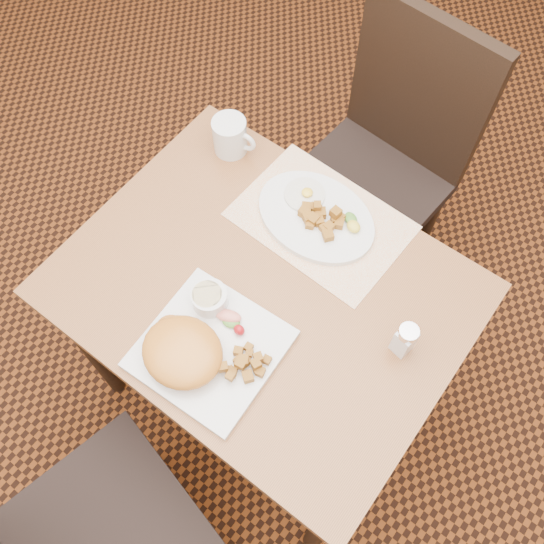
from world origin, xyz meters
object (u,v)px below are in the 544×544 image
Objects in this scene: salt_shaker at (405,339)px; coffee_mug at (231,136)px; chair_far at (385,156)px; table at (264,307)px; plate_square at (211,349)px; plate_oval at (316,217)px.

salt_shaker reaches higher than coffee_mug.
salt_shaker is (0.37, -0.59, 0.26)m from chair_far.
table is 0.66m from chair_far.
salt_shaker reaches higher than plate_square.
table is at bearing 90.27° from plate_square.
plate_square is at bearing -55.94° from coffee_mug.
coffee_mug is at bearing 162.03° from salt_shaker.
table is 0.37m from salt_shaker.
chair_far is 0.53m from coffee_mug.
plate_square is at bearing 97.05° from chair_far.
plate_oval is at bearing 154.59° from salt_shaker.
salt_shaker is at bearing 37.68° from plate_square.
chair_far is 9.70× the size of salt_shaker.
plate_oval is 0.30m from coffee_mug.
chair_far reaches higher than plate_oval.
coffee_mug reaches higher than table.
coffee_mug is at bearing 59.18° from chair_far.
plate_oval is 0.38m from salt_shaker.
plate_square is 0.41m from plate_oval.
chair_far is (-0.04, 0.65, -0.10)m from table.
plate_oval reaches higher than plate_square.
table is 0.25m from plate_oval.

